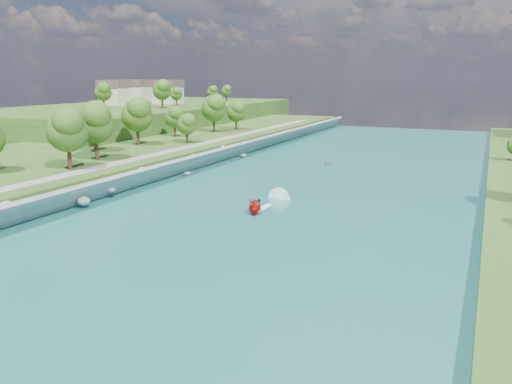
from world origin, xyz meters
The scene contains 11 objects.
ground centered at (0.00, 0.00, 0.00)m, with size 260.00×260.00×0.00m, color #2D5119.
river_water centered at (0.00, 20.00, 0.05)m, with size 55.00×240.00×0.10m, color #1B6367.
berm_west centered at (-50.00, 20.00, 1.75)m, with size 45.00×240.00×3.50m, color #2D5119.
ridge_west centered at (-82.50, 95.00, 4.50)m, with size 60.00×120.00×9.00m, color #2D5119.
riprap_bank centered at (-25.85, 19.24, 1.80)m, with size 3.88×236.00×4.05m.
riverside_path centered at (-32.50, 20.00, 3.55)m, with size 3.00×200.00×0.10m, color gray.
ridge_houses centered at (-88.67, 100.00, 13.31)m, with size 29.50×29.50×8.40m.
trees_west centered at (-41.48, 10.43, 9.08)m, with size 18.58×151.74×12.64m.
trees_ridge centered at (-72.12, 93.73, 13.33)m, with size 21.49×63.77×10.20m.
motorboat centered at (-1.51, 13.75, 0.80)m, with size 3.60×19.05×1.98m.
raft centered at (-3.97, 54.61, 0.45)m, with size 2.59×2.99×1.60m.
Camera 1 is at (27.06, -48.31, 18.70)m, focal length 35.00 mm.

